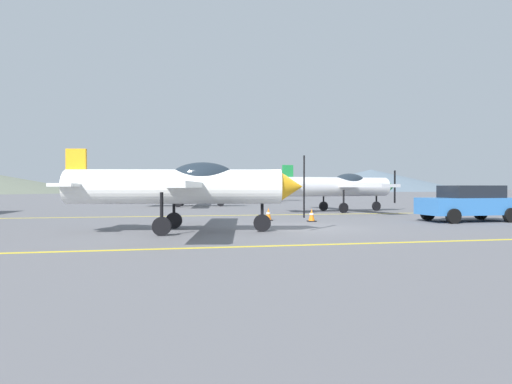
{
  "coord_description": "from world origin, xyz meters",
  "views": [
    {
      "loc": [
        -4.73,
        -15.47,
        1.56
      ],
      "look_at": [
        1.07,
        14.0,
        1.2
      ],
      "focal_mm": 30.18,
      "sensor_mm": 36.0,
      "label": 1
    }
  ],
  "objects_px": {
    "airplane_mid": "(341,186)",
    "car_sedan": "(469,203)",
    "airplane_near": "(184,185)",
    "traffic_cone_front": "(312,215)",
    "airplane_far": "(186,186)",
    "airplane_back": "(257,186)",
    "traffic_cone_side": "(268,214)"
  },
  "relations": [
    {
      "from": "airplane_far",
      "to": "airplane_back",
      "type": "distance_m",
      "value": 14.23
    },
    {
      "from": "traffic_cone_front",
      "to": "car_sedan",
      "type": "bearing_deg",
      "value": -10.37
    },
    {
      "from": "traffic_cone_side",
      "to": "traffic_cone_front",
      "type": "bearing_deg",
      "value": -27.68
    },
    {
      "from": "airplane_back",
      "to": "car_sedan",
      "type": "height_order",
      "value": "airplane_back"
    },
    {
      "from": "airplane_mid",
      "to": "traffic_cone_side",
      "type": "distance_m",
      "value": 8.71
    },
    {
      "from": "airplane_back",
      "to": "car_sedan",
      "type": "bearing_deg",
      "value": -82.26
    },
    {
      "from": "airplane_back",
      "to": "traffic_cone_front",
      "type": "bearing_deg",
      "value": -96.18
    },
    {
      "from": "car_sedan",
      "to": "airplane_mid",
      "type": "bearing_deg",
      "value": 108.0
    },
    {
      "from": "airplane_far",
      "to": "airplane_mid",
      "type": "bearing_deg",
      "value": -44.26
    },
    {
      "from": "airplane_back",
      "to": "traffic_cone_side",
      "type": "bearing_deg",
      "value": -100.09
    },
    {
      "from": "car_sedan",
      "to": "traffic_cone_side",
      "type": "xyz_separation_m",
      "value": [
        -8.75,
        2.21,
        -0.56
      ]
    },
    {
      "from": "traffic_cone_front",
      "to": "traffic_cone_side",
      "type": "relative_size",
      "value": 1.0
    },
    {
      "from": "airplane_near",
      "to": "airplane_far",
      "type": "distance_m",
      "value": 19.5
    },
    {
      "from": "airplane_mid",
      "to": "airplane_far",
      "type": "relative_size",
      "value": 1.0
    },
    {
      "from": "airplane_near",
      "to": "airplane_mid",
      "type": "bearing_deg",
      "value": 46.2
    },
    {
      "from": "airplane_near",
      "to": "traffic_cone_side",
      "type": "xyz_separation_m",
      "value": [
        3.97,
        4.32,
        -1.32
      ]
    },
    {
      "from": "airplane_mid",
      "to": "airplane_far",
      "type": "xyz_separation_m",
      "value": [
        -9.28,
        9.04,
        0.0
      ]
    },
    {
      "from": "airplane_far",
      "to": "traffic_cone_front",
      "type": "distance_m",
      "value": 16.92
    },
    {
      "from": "airplane_near",
      "to": "car_sedan",
      "type": "xyz_separation_m",
      "value": [
        12.73,
        2.11,
        -0.77
      ]
    },
    {
      "from": "airplane_back",
      "to": "traffic_cone_side",
      "type": "xyz_separation_m",
      "value": [
        -4.79,
        -26.92,
        -1.32
      ]
    },
    {
      "from": "airplane_back",
      "to": "car_sedan",
      "type": "xyz_separation_m",
      "value": [
        3.96,
        -29.13,
        -0.77
      ]
    },
    {
      "from": "airplane_near",
      "to": "traffic_cone_front",
      "type": "height_order",
      "value": "airplane_near"
    },
    {
      "from": "airplane_back",
      "to": "traffic_cone_front",
      "type": "height_order",
      "value": "airplane_back"
    },
    {
      "from": "car_sedan",
      "to": "traffic_cone_side",
      "type": "bearing_deg",
      "value": 165.84
    },
    {
      "from": "airplane_near",
      "to": "traffic_cone_front",
      "type": "bearing_deg",
      "value": 30.47
    },
    {
      "from": "airplane_mid",
      "to": "car_sedan",
      "type": "relative_size",
      "value": 2.21
    },
    {
      "from": "airplane_near",
      "to": "traffic_cone_side",
      "type": "height_order",
      "value": "airplane_near"
    },
    {
      "from": "traffic_cone_front",
      "to": "traffic_cone_side",
      "type": "bearing_deg",
      "value": 152.32
    },
    {
      "from": "traffic_cone_side",
      "to": "airplane_near",
      "type": "bearing_deg",
      "value": -132.63
    },
    {
      "from": "airplane_mid",
      "to": "traffic_cone_side",
      "type": "bearing_deg",
      "value": -134.6
    },
    {
      "from": "airplane_far",
      "to": "airplane_back",
      "type": "relative_size",
      "value": 1.0
    },
    {
      "from": "traffic_cone_front",
      "to": "traffic_cone_side",
      "type": "distance_m",
      "value": 2.01
    }
  ]
}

